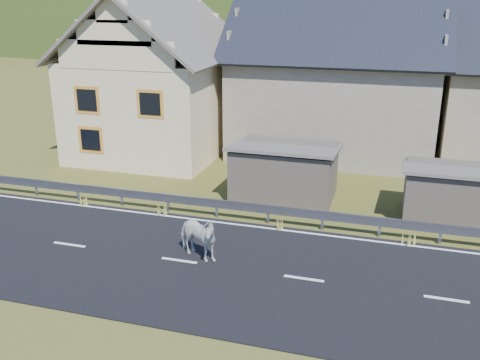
% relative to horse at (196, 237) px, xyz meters
% --- Properties ---
extents(ground, '(160.00, 160.00, 0.00)m').
position_rel_horse_xyz_m(ground, '(3.52, -0.32, -0.80)').
color(ground, '#3D4014').
rests_on(ground, ground).
extents(road, '(60.00, 7.00, 0.04)m').
position_rel_horse_xyz_m(road, '(3.52, -0.32, -0.78)').
color(road, black).
rests_on(road, ground).
extents(lane_markings, '(60.00, 6.60, 0.01)m').
position_rel_horse_xyz_m(lane_markings, '(3.52, -0.32, -0.75)').
color(lane_markings, silver).
rests_on(lane_markings, road).
extents(guardrail, '(28.10, 0.09, 0.75)m').
position_rel_horse_xyz_m(guardrail, '(3.52, 3.36, -0.23)').
color(guardrail, '#93969B').
rests_on(guardrail, ground).
extents(shed_left, '(4.30, 3.30, 2.40)m').
position_rel_horse_xyz_m(shed_left, '(1.52, 6.18, 0.30)').
color(shed_left, brown).
rests_on(shed_left, ground).
extents(shed_right, '(3.80, 2.90, 2.20)m').
position_rel_horse_xyz_m(shed_right, '(8.02, 5.68, 0.20)').
color(shed_right, brown).
rests_on(shed_right, ground).
extents(house_cream, '(7.80, 9.80, 8.30)m').
position_rel_horse_xyz_m(house_cream, '(-6.49, 11.68, 3.56)').
color(house_cream, beige).
rests_on(house_cream, ground).
extents(house_stone_a, '(10.80, 9.80, 8.90)m').
position_rel_horse_xyz_m(house_stone_a, '(2.52, 14.68, 3.84)').
color(house_stone_a, gray).
rests_on(house_stone_a, ground).
extents(mountain, '(440.00, 280.00, 260.00)m').
position_rel_horse_xyz_m(mountain, '(8.52, 179.68, -20.80)').
color(mountain, '#273916').
rests_on(mountain, ground).
extents(conifer_patch, '(76.00, 50.00, 28.00)m').
position_rel_horse_xyz_m(conifer_patch, '(-51.48, 109.68, 5.20)').
color(conifer_patch, black).
rests_on(conifer_patch, ground).
extents(horse, '(1.47, 1.97, 1.51)m').
position_rel_horse_xyz_m(horse, '(0.00, 0.00, 0.00)').
color(horse, silver).
rests_on(horse, road).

